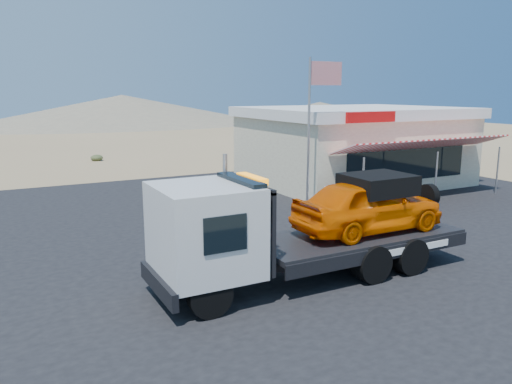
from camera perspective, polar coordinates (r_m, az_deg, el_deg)
ground at (r=14.10m, az=0.01°, el=-8.24°), size 120.00×120.00×0.00m
asphalt_lot at (r=17.52m, az=1.20°, el=-4.24°), size 32.00×24.00×0.02m
tow_truck at (r=12.73m, az=6.00°, el=-3.39°), size 8.37×2.48×2.80m
white_sedan at (r=20.22m, az=13.76°, el=-0.43°), size 4.34×3.02×1.36m
jerky_store at (r=26.75m, az=11.00°, el=5.35°), size 10.40×9.97×3.90m
flagpole at (r=19.71m, az=6.64°, el=8.53°), size 1.55×0.10×6.00m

